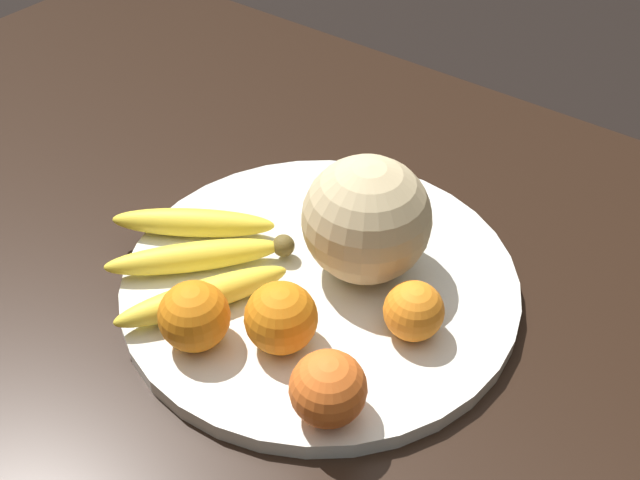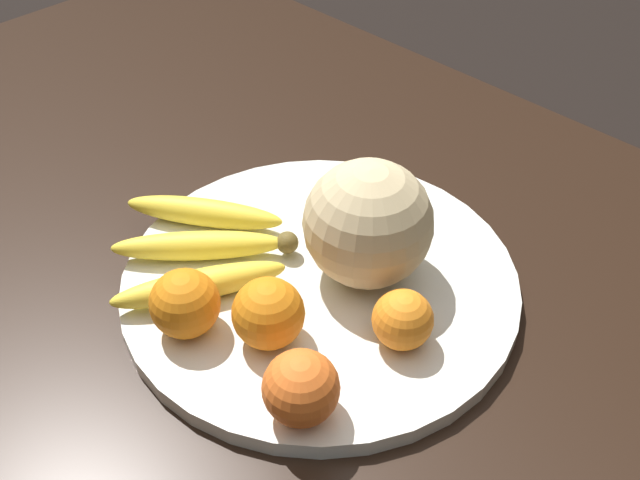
{
  "view_description": "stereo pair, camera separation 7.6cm",
  "coord_description": "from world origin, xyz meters",
  "px_view_note": "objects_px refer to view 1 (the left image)",
  "views": [
    {
      "loc": [
        -0.41,
        0.4,
        1.31
      ],
      "look_at": [
        -0.06,
        -0.06,
        0.8
      ],
      "focal_mm": 42.0,
      "sensor_mm": 36.0,
      "label": 1
    },
    {
      "loc": [
        -0.47,
        0.35,
        1.31
      ],
      "look_at": [
        -0.06,
        -0.06,
        0.8
      ],
      "focal_mm": 42.0,
      "sensor_mm": 36.0,
      "label": 2
    }
  ],
  "objects_px": {
    "fruit_bowl": "(320,281)",
    "orange_back_left": "(194,316)",
    "orange_front_right": "(281,318)",
    "banana_bunch": "(198,256)",
    "orange_mid_center": "(328,389)",
    "orange_front_left": "(414,311)",
    "melon": "(367,219)",
    "kitchen_table": "(244,342)"
  },
  "relations": [
    {
      "from": "fruit_bowl",
      "to": "orange_back_left",
      "type": "bearing_deg",
      "value": 74.66
    },
    {
      "from": "fruit_bowl",
      "to": "orange_front_right",
      "type": "relative_size",
      "value": 6.0
    },
    {
      "from": "orange_back_left",
      "to": "banana_bunch",
      "type": "bearing_deg",
      "value": -46.67
    },
    {
      "from": "orange_mid_center",
      "to": "orange_back_left",
      "type": "height_order",
      "value": "same"
    },
    {
      "from": "orange_front_right",
      "to": "orange_mid_center",
      "type": "relative_size",
      "value": 1.03
    },
    {
      "from": "orange_front_left",
      "to": "orange_mid_center",
      "type": "xyz_separation_m",
      "value": [
        0.01,
        0.13,
        0.0
      ]
    },
    {
      "from": "orange_front_right",
      "to": "orange_back_left",
      "type": "bearing_deg",
      "value": 35.12
    },
    {
      "from": "orange_front_left",
      "to": "orange_front_right",
      "type": "distance_m",
      "value": 0.13
    },
    {
      "from": "orange_mid_center",
      "to": "orange_back_left",
      "type": "distance_m",
      "value": 0.15
    },
    {
      "from": "melon",
      "to": "orange_front_right",
      "type": "distance_m",
      "value": 0.14
    },
    {
      "from": "banana_bunch",
      "to": "orange_front_left",
      "type": "xyz_separation_m",
      "value": [
        -0.23,
        -0.06,
        0.01
      ]
    },
    {
      "from": "fruit_bowl",
      "to": "orange_back_left",
      "type": "height_order",
      "value": "orange_back_left"
    },
    {
      "from": "orange_front_left",
      "to": "orange_back_left",
      "type": "height_order",
      "value": "orange_back_left"
    },
    {
      "from": "orange_mid_center",
      "to": "orange_back_left",
      "type": "xyz_separation_m",
      "value": [
        0.15,
        0.01,
        0.0
      ]
    },
    {
      "from": "melon",
      "to": "banana_bunch",
      "type": "relative_size",
      "value": 0.59
    },
    {
      "from": "melon",
      "to": "orange_back_left",
      "type": "bearing_deg",
      "value": 69.01
    },
    {
      "from": "kitchen_table",
      "to": "orange_mid_center",
      "type": "relative_size",
      "value": 22.87
    },
    {
      "from": "kitchen_table",
      "to": "melon",
      "type": "height_order",
      "value": "melon"
    },
    {
      "from": "kitchen_table",
      "to": "orange_front_right",
      "type": "distance_m",
      "value": 0.17
    },
    {
      "from": "orange_front_right",
      "to": "fruit_bowl",
      "type": "bearing_deg",
      "value": -74.23
    },
    {
      "from": "banana_bunch",
      "to": "orange_back_left",
      "type": "height_order",
      "value": "orange_back_left"
    },
    {
      "from": "banana_bunch",
      "to": "orange_back_left",
      "type": "relative_size",
      "value": 3.31
    },
    {
      "from": "fruit_bowl",
      "to": "orange_front_right",
      "type": "bearing_deg",
      "value": 105.77
    },
    {
      "from": "orange_mid_center",
      "to": "melon",
      "type": "bearing_deg",
      "value": -65.09
    },
    {
      "from": "kitchen_table",
      "to": "melon",
      "type": "relative_size",
      "value": 11.7
    },
    {
      "from": "kitchen_table",
      "to": "banana_bunch",
      "type": "height_order",
      "value": "banana_bunch"
    },
    {
      "from": "orange_front_left",
      "to": "orange_mid_center",
      "type": "height_order",
      "value": "orange_mid_center"
    },
    {
      "from": "orange_back_left",
      "to": "orange_front_right",
      "type": "bearing_deg",
      "value": -144.88
    },
    {
      "from": "orange_back_left",
      "to": "melon",
      "type": "bearing_deg",
      "value": -110.99
    },
    {
      "from": "melon",
      "to": "orange_mid_center",
      "type": "bearing_deg",
      "value": 114.91
    },
    {
      "from": "fruit_bowl",
      "to": "orange_mid_center",
      "type": "distance_m",
      "value": 0.18
    },
    {
      "from": "fruit_bowl",
      "to": "orange_front_left",
      "type": "relative_size",
      "value": 7.1
    },
    {
      "from": "banana_bunch",
      "to": "orange_front_right",
      "type": "relative_size",
      "value": 3.24
    },
    {
      "from": "fruit_bowl",
      "to": "orange_back_left",
      "type": "xyz_separation_m",
      "value": [
        0.04,
        0.14,
        0.04
      ]
    },
    {
      "from": "kitchen_table",
      "to": "orange_mid_center",
      "type": "distance_m",
      "value": 0.23
    },
    {
      "from": "fruit_bowl",
      "to": "orange_front_left",
      "type": "xyz_separation_m",
      "value": [
        -0.12,
        0.01,
        0.04
      ]
    },
    {
      "from": "orange_front_left",
      "to": "orange_mid_center",
      "type": "bearing_deg",
      "value": 86.08
    },
    {
      "from": "orange_front_right",
      "to": "orange_back_left",
      "type": "distance_m",
      "value": 0.08
    },
    {
      "from": "orange_front_left",
      "to": "orange_front_right",
      "type": "bearing_deg",
      "value": 43.42
    },
    {
      "from": "orange_mid_center",
      "to": "kitchen_table",
      "type": "bearing_deg",
      "value": -23.56
    },
    {
      "from": "orange_back_left",
      "to": "kitchen_table",
      "type": "bearing_deg",
      "value": -73.6
    },
    {
      "from": "fruit_bowl",
      "to": "melon",
      "type": "xyz_separation_m",
      "value": [
        -0.03,
        -0.04,
        0.08
      ]
    }
  ]
}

